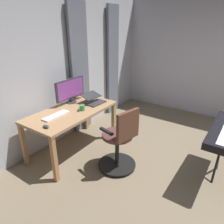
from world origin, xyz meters
name	(u,v)px	position (x,y,z in m)	size (l,w,h in m)	color
ground_plane	(216,195)	(0.00, 0.00, 0.00)	(7.05, 7.05, 0.00)	#7A6B53
back_room_partition	(56,69)	(0.00, -2.71, 1.28)	(5.13, 0.10, 2.56)	silver
curtain_left_panel	(113,62)	(-1.53, -2.60, 1.17)	(0.38, 0.06, 2.33)	slate
curtain_right_panel	(80,71)	(-0.45, -2.60, 1.17)	(0.43, 0.06, 2.33)	slate
desk	(72,115)	(0.24, -2.19, 0.63)	(1.48, 0.74, 0.72)	tan
office_chair	(120,141)	(0.23, -1.29, 0.46)	(0.56, 0.56, 0.97)	black
computer_monitor	(70,90)	(-0.02, -2.44, 0.95)	(0.63, 0.18, 0.41)	#333338
computer_keyboard	(56,116)	(0.53, -2.22, 0.73)	(0.43, 0.14, 0.02)	white
laptop	(94,100)	(-0.22, -2.10, 0.77)	(0.35, 0.33, 0.16)	#333338
computer_mouse	(46,127)	(0.85, -2.06, 0.74)	(0.06, 0.10, 0.04)	#333338
mug_coffee	(82,108)	(0.14, -2.05, 0.76)	(0.13, 0.09, 0.09)	#3D9951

